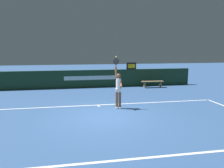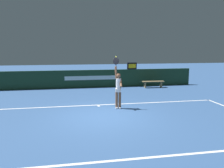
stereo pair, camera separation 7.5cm
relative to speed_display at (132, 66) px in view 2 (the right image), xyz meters
The scene contains 7 objects.
ground_plane 7.81m from the speed_display, 113.74° to the right, with size 60.00×60.00×0.00m, color #33568A.
court_lines 8.58m from the speed_display, 111.42° to the right, with size 12.18×5.73×0.00m.
back_wall 3.21m from the speed_display, behind, with size 15.18×0.18×1.26m.
speed_display is the anchor object (origin of this frame).
tennis_player 6.31m from the speed_display, 110.90° to the right, with size 0.44×0.45×2.40m.
tennis_ball 6.31m from the speed_display, 111.90° to the right, with size 0.07×0.07×0.07m.
courtside_bench_near 1.96m from the speed_display, 31.49° to the right, with size 1.57×0.44×0.47m.
Camera 2 is at (-1.24, -8.83, 2.79)m, focal length 36.02 mm.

